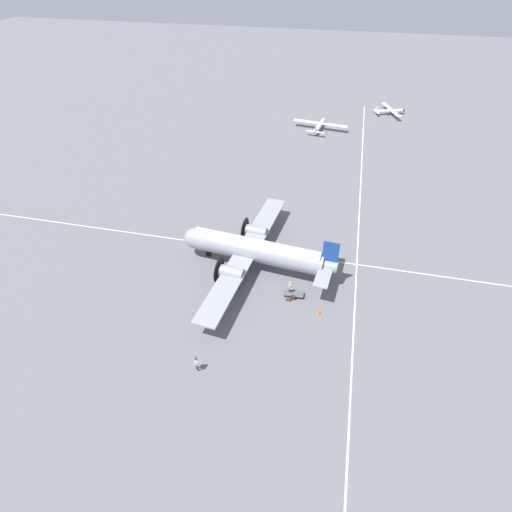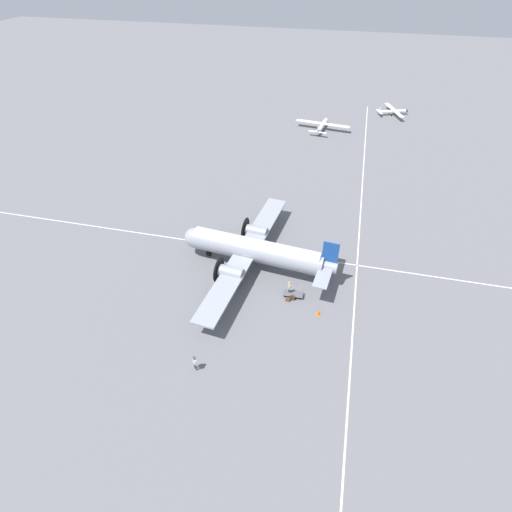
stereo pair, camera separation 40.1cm
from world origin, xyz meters
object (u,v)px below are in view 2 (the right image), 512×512
object	(u,v)px
suitcase_upright_spare	(287,299)
light_aircraft_taxiing	(393,111)
crew_foreground	(195,362)
light_aircraft_distant	(322,125)
baggage_cart	(293,294)
airliner_main	(253,249)
traffic_cone	(318,313)
passenger_boarding	(289,287)
suitcase_near_door	(292,298)

from	to	relation	value
suitcase_upright_spare	light_aircraft_taxiing	distance (m)	61.96
crew_foreground	light_aircraft_distant	distance (m)	59.36
baggage_cart	light_aircraft_taxiing	bearing A→B (deg)	-102.46
airliner_main	light_aircraft_distant	world-z (taller)	airliner_main
crew_foreground	traffic_cone	world-z (taller)	crew_foreground
light_aircraft_taxiing	light_aircraft_distant	bearing A→B (deg)	-159.87
light_aircraft_distant	passenger_boarding	bearing A→B (deg)	-170.05
airliner_main	suitcase_near_door	size ratio (longest dim) A/B	38.26
suitcase_near_door	light_aircraft_distant	xyz separation A→B (m)	(2.05, -48.46, 0.55)
crew_foreground	suitcase_near_door	world-z (taller)	crew_foreground
crew_foreground	light_aircraft_taxiing	distance (m)	73.53
suitcase_upright_spare	traffic_cone	distance (m)	3.61
baggage_cart	light_aircraft_taxiing	distance (m)	60.92
airliner_main	crew_foreground	world-z (taller)	airliner_main
suitcase_near_door	baggage_cart	world-z (taller)	suitcase_near_door
airliner_main	baggage_cart	bearing A→B (deg)	151.16
crew_foreground	baggage_cart	bearing A→B (deg)	95.95
airliner_main	traffic_cone	distance (m)	10.53
light_aircraft_distant	crew_foreground	bearing A→B (deg)	-176.70
passenger_boarding	suitcase_upright_spare	bearing A→B (deg)	161.23
crew_foreground	light_aircraft_taxiing	xyz separation A→B (m)	(-18.96, -71.05, -0.31)
suitcase_near_door	suitcase_upright_spare	xyz separation A→B (m)	(0.46, 0.35, -0.02)
crew_foreground	passenger_boarding	bearing A→B (deg)	98.43
crew_foreground	suitcase_near_door	bearing A→B (deg)	94.58
suitcase_upright_spare	baggage_cart	xyz separation A→B (m)	(-0.48, -0.96, 0.00)
crew_foreground	traffic_cone	xyz separation A→B (m)	(-10.00, -9.22, -0.81)
suitcase_near_door	baggage_cart	distance (m)	0.61
crew_foreground	traffic_cone	bearing A→B (deg)	80.57
passenger_boarding	suitcase_near_door	bearing A→B (deg)	-169.42
passenger_boarding	light_aircraft_distant	bearing A→B (deg)	-19.71
passenger_boarding	suitcase_near_door	xyz separation A→B (m)	(-0.52, 0.83, -0.77)
airliner_main	light_aircraft_distant	distance (m)	44.17
suitcase_near_door	traffic_cone	world-z (taller)	suitcase_near_door
baggage_cart	traffic_cone	bearing A→B (deg)	143.62
airliner_main	light_aircraft_taxiing	bearing A→B (deg)	-101.07
passenger_boarding	light_aircraft_taxiing	xyz separation A→B (m)	(-12.45, -59.53, -0.30)
light_aircraft_distant	suitcase_upright_spare	bearing A→B (deg)	-170.02
passenger_boarding	traffic_cone	bearing A→B (deg)	-144.88
crew_foreground	baggage_cart	xyz separation A→B (m)	(-7.05, -11.30, -0.81)
light_aircraft_taxiing	crew_foreground	bearing A→B (deg)	-125.19
airliner_main	crew_foreground	size ratio (longest dim) A/B	14.00
airliner_main	crew_foreground	xyz separation A→B (m)	(1.58, 15.14, -1.40)
baggage_cart	traffic_cone	xyz separation A→B (m)	(-2.95, 2.08, -0.00)
airliner_main	suitcase_near_door	world-z (taller)	airliner_main
light_aircraft_taxiing	traffic_cone	size ratio (longest dim) A/B	14.86
light_aircraft_taxiing	traffic_cone	distance (m)	62.47
suitcase_near_door	airliner_main	bearing A→B (deg)	-39.23
suitcase_upright_spare	baggage_cart	distance (m)	1.08
suitcase_upright_spare	suitcase_near_door	bearing A→B (deg)	-142.62
passenger_boarding	suitcase_upright_spare	distance (m)	1.42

